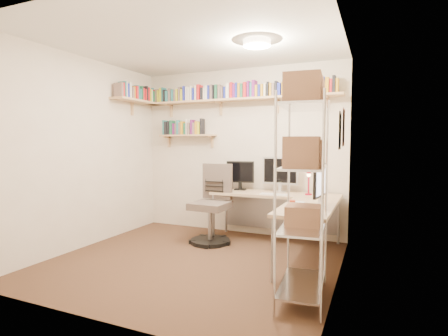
{
  "coord_description": "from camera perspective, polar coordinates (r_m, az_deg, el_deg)",
  "views": [
    {
      "loc": [
        1.92,
        -3.51,
        1.37
      ],
      "look_at": [
        0.16,
        0.55,
        1.06
      ],
      "focal_mm": 28.0,
      "sensor_mm": 36.0,
      "label": 1
    }
  ],
  "objects": [
    {
      "name": "wire_rack",
      "position": [
        3.06,
        12.94,
        3.2
      ],
      "size": [
        0.44,
        0.8,
        1.93
      ],
      "rotation": [
        0.0,
        0.0,
        0.09
      ],
      "color": "silver",
      "rests_on": "ground"
    },
    {
      "name": "ground",
      "position": [
        4.23,
        -5.09,
        -14.91
      ],
      "size": [
        3.2,
        3.2,
        0.0
      ],
      "primitive_type": "plane",
      "color": "#3F2E1B",
      "rests_on": "ground"
    },
    {
      "name": "corner_desk",
      "position": [
        4.68,
        8.07,
        -4.55
      ],
      "size": [
        1.82,
        1.74,
        1.18
      ],
      "color": "#D5AE8A",
      "rests_on": "ground"
    },
    {
      "name": "room_shell",
      "position": [
        4.0,
        -5.16,
        6.56
      ],
      "size": [
        3.24,
        3.04,
        2.52
      ],
      "color": "beige",
      "rests_on": "ground"
    },
    {
      "name": "office_chair",
      "position": [
        4.87,
        -1.93,
        -6.79
      ],
      "size": [
        0.57,
        0.58,
        1.09
      ],
      "rotation": [
        0.0,
        0.0,
        -0.04
      ],
      "color": "black",
      "rests_on": "ground"
    },
    {
      "name": "wall_shelves",
      "position": [
        5.38,
        -2.39,
        11.02
      ],
      "size": [
        3.12,
        1.09,
        0.8
      ],
      "color": "tan",
      "rests_on": "ground"
    }
  ]
}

